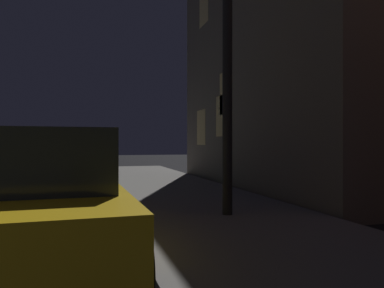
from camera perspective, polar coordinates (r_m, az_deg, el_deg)
car_yellow_cab at (r=4.34m, az=-23.81°, el=-7.69°), size 2.13×4.47×1.43m
car_green at (r=10.87m, az=-19.35°, el=-2.99°), size 2.12×4.33×1.43m
car_black at (r=17.56m, az=-18.23°, el=-1.79°), size 2.16×4.54×1.43m
street_lamp at (r=6.43m, az=5.44°, el=20.13°), size 0.44×0.44×5.01m
building_mid at (r=12.10m, az=20.11°, el=15.07°), size 6.14×8.99×8.85m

